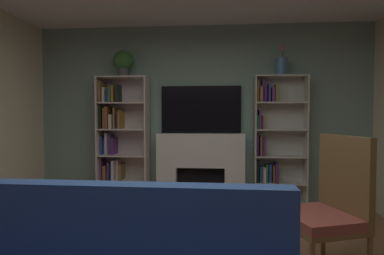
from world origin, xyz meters
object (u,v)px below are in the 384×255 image
object	(u,v)px
tv	(201,110)
potted_plant	(123,62)
vase_with_flowers	(281,66)
bookshelf_right	(274,144)
bookshelf_left	(118,141)
armchair	(329,205)
coffee_table	(145,251)
fireplace	(201,168)

from	to	relation	value
tv	potted_plant	bearing A→B (deg)	-173.93
potted_plant	vase_with_flowers	size ratio (longest dim) A/B	0.89
bookshelf_right	bookshelf_left	bearing A→B (deg)	-179.20
bookshelf_right	armchair	distance (m)	1.96
tv	bookshelf_left	world-z (taller)	bookshelf_left
bookshelf_right	coffee_table	distance (m)	2.81
potted_plant	coffee_table	size ratio (longest dim) A/B	0.44
coffee_table	tv	bearing A→B (deg)	83.89
bookshelf_left	bookshelf_right	xyz separation A→B (m)	(2.27, 0.03, -0.02)
bookshelf_right	tv	bearing A→B (deg)	176.66
bookshelf_left	potted_plant	distance (m)	1.16
vase_with_flowers	armchair	xyz separation A→B (m)	(0.07, -1.87, -1.45)
bookshelf_left	armchair	bearing A→B (deg)	-38.05
armchair	bookshelf_right	bearing A→B (deg)	94.33
potted_plant	coffee_table	distance (m)	3.07
fireplace	armchair	xyz separation A→B (m)	(1.20, -1.89, 0.01)
potted_plant	vase_with_flowers	bearing A→B (deg)	-0.01
coffee_table	armchair	bearing A→B (deg)	18.46
fireplace	armchair	bearing A→B (deg)	-57.73
bookshelf_left	bookshelf_right	distance (m)	2.27
fireplace	coffee_table	bearing A→B (deg)	-96.34
tv	armchair	size ratio (longest dim) A/B	0.99
tv	coffee_table	distance (m)	2.71
bookshelf_left	vase_with_flowers	size ratio (longest dim) A/B	4.41
tv	potted_plant	world-z (taller)	potted_plant
fireplace	tv	size ratio (longest dim) A/B	1.17
tv	potted_plant	xyz separation A→B (m)	(-1.13, -0.12, 0.69)
tv	bookshelf_right	bearing A→B (deg)	-3.34
bookshelf_left	coffee_table	bearing A→B (deg)	-68.11
armchair	coffee_table	bearing A→B (deg)	-161.54
vase_with_flowers	armchair	world-z (taller)	vase_with_flowers
bookshelf_left	bookshelf_right	world-z (taller)	same
coffee_table	bookshelf_left	bearing A→B (deg)	111.89
fireplace	potted_plant	size ratio (longest dim) A/B	3.55
tv	potted_plant	distance (m)	1.33
potted_plant	vase_with_flowers	xyz separation A→B (m)	(2.26, -0.00, -0.08)
bookshelf_right	coffee_table	bearing A→B (deg)	-118.61
potted_plant	armchair	xyz separation A→B (m)	(2.32, -1.87, -1.53)
bookshelf_left	vase_with_flowers	distance (m)	2.59
bookshelf_left	vase_with_flowers	bearing A→B (deg)	-0.67
fireplace	armchair	world-z (taller)	armchair
armchair	vase_with_flowers	bearing A→B (deg)	92.06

